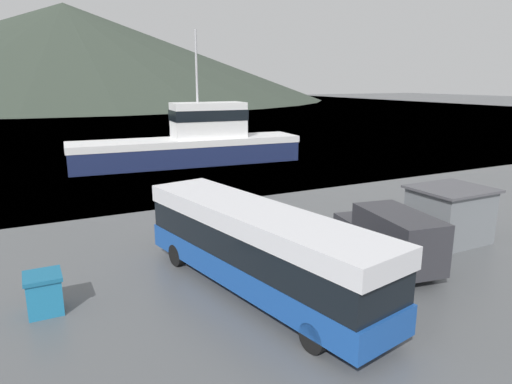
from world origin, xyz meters
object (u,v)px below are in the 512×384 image
object	(u,v)px
tour_bus	(257,246)
storage_bin	(44,293)
delivery_van	(390,236)
dock_kiosk	(449,214)
fishing_boat	(193,142)

from	to	relation	value
tour_bus	storage_bin	size ratio (longest dim) A/B	8.63
tour_bus	storage_bin	world-z (taller)	tour_bus
delivery_van	dock_kiosk	bearing A→B (deg)	21.34
delivery_van	dock_kiosk	distance (m)	4.66
storage_bin	dock_kiosk	xyz separation A→B (m)	(17.21, -1.12, 0.62)
dock_kiosk	storage_bin	bearing A→B (deg)	176.27
tour_bus	delivery_van	distance (m)	5.89
tour_bus	storage_bin	distance (m)	7.11
delivery_van	storage_bin	size ratio (longest dim) A/B	4.35
tour_bus	fishing_boat	bearing A→B (deg)	64.33
tour_bus	dock_kiosk	xyz separation A→B (m)	(10.42, 0.69, -0.45)
tour_bus	fishing_boat	size ratio (longest dim) A/B	0.55
delivery_van	fishing_boat	xyz separation A→B (m)	(0.72, 25.71, 0.72)
tour_bus	storage_bin	bearing A→B (deg)	153.94
tour_bus	delivery_van	xyz separation A→B (m)	(5.86, -0.29, -0.49)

